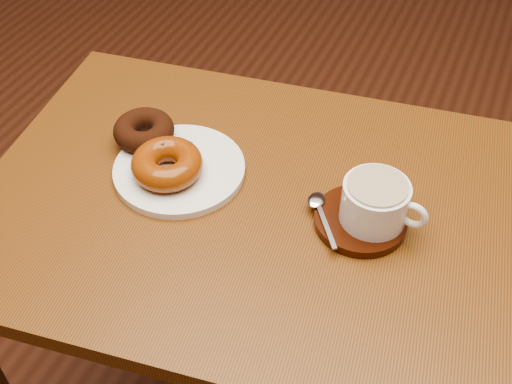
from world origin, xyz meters
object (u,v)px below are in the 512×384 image
at_px(donut_plate, 179,169).
at_px(coffee_cup, 376,202).
at_px(saucer, 360,220).
at_px(cafe_table, 245,249).

distance_m(donut_plate, coffee_cup, 0.31).
relative_size(donut_plate, saucer, 1.53).
xyz_separation_m(saucer, coffee_cup, (0.02, 0.00, 0.04)).
bearing_deg(coffee_cup, cafe_table, -166.96).
bearing_deg(coffee_cup, saucer, -159.73).
relative_size(cafe_table, saucer, 6.51).
relative_size(cafe_table, donut_plate, 4.25).
xyz_separation_m(cafe_table, donut_plate, (-0.12, 0.01, 0.13)).
xyz_separation_m(cafe_table, coffee_cup, (0.19, 0.02, 0.17)).
distance_m(cafe_table, donut_plate, 0.17).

